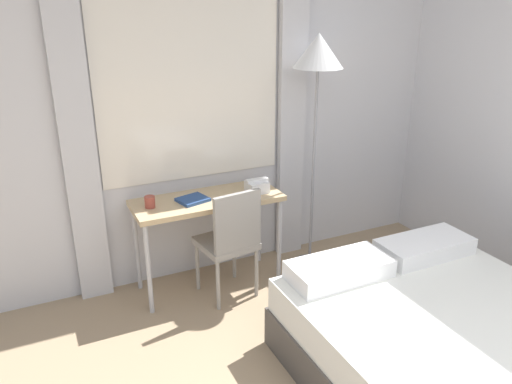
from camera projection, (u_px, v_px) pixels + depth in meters
name	position (u px, v px, depth m)	size (l,w,h in m)	color
wall_back_with_window	(227.00, 111.00, 4.01)	(4.73, 0.13, 2.70)	silver
desk	(208.00, 207.00, 3.87)	(1.15, 0.46, 0.76)	tan
desk_chair	(230.00, 238.00, 3.76)	(0.45, 0.45, 0.91)	gray
bed	(474.00, 370.00, 2.78)	(1.59, 2.10, 0.63)	#4C4742
standing_lamp	(318.00, 64.00, 3.80)	(0.39, 0.39, 1.96)	#4C4C51
telephone	(257.00, 186.00, 3.95)	(0.18, 0.15, 0.11)	white
book	(193.00, 200.00, 3.78)	(0.25, 0.23, 0.02)	navy
mug	(150.00, 202.00, 3.65)	(0.08, 0.08, 0.09)	#993F33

